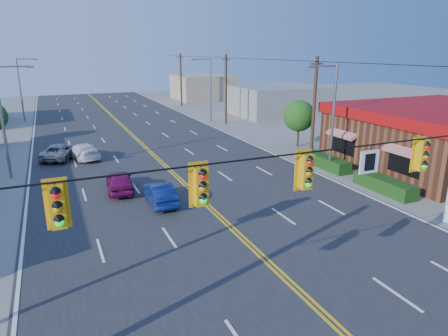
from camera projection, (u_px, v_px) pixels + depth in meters
name	position (u px, v px, depth m)	size (l,w,h in m)	color
ground	(326.00, 318.00, 13.73)	(160.00, 160.00, 0.00)	gray
road	(167.00, 167.00, 31.29)	(20.00, 120.00, 0.06)	#2D2D30
signal_span	(334.00, 184.00, 12.30)	(24.32, 0.34, 9.00)	#47301E
kfc	(440.00, 136.00, 31.25)	(16.30, 12.40, 4.70)	brown
streetlight_se	(331.00, 113.00, 28.90)	(2.55, 0.25, 8.00)	gray
streetlight_ne	(209.00, 86.00, 49.98)	(2.55, 0.25, 8.00)	gray
streetlight_sw	(5.00, 115.00, 27.62)	(2.55, 0.25, 8.00)	gray
streetlight_nw	(22.00, 86.00, 50.46)	(2.55, 0.25, 8.00)	gray
utility_pole_near	(314.00, 109.00, 33.05)	(0.28, 0.28, 8.40)	#47301E
utility_pole_mid	(226.00, 90.00, 48.86)	(0.28, 0.28, 8.40)	#47301E
utility_pole_far	(181.00, 80.00, 64.67)	(0.28, 0.28, 8.40)	#47301E
tree_kfc_rear	(299.00, 116.00, 37.42)	(2.94, 2.94, 4.41)	#47301E
bld_east_mid	(277.00, 100.00, 56.76)	(12.00, 10.00, 4.00)	gray
bld_east_far	(203.00, 87.00, 74.88)	(10.00, 10.00, 4.40)	tan
car_magenta	(120.00, 182.00, 25.79)	(1.61, 3.99, 1.36)	#7E0E4F
car_blue	(160.00, 194.00, 23.69)	(1.33, 3.82, 1.26)	navy
car_white	(83.00, 152.00, 33.53)	(1.80, 4.44, 1.29)	white
car_silver	(60.00, 152.00, 33.56)	(2.13, 4.62, 1.28)	gray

